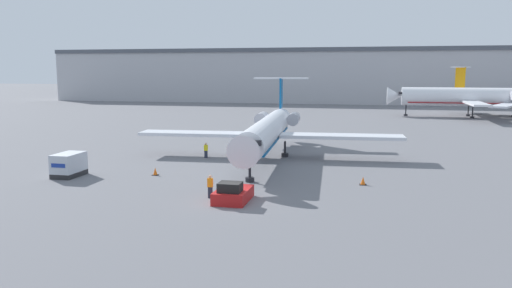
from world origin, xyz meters
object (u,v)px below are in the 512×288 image
(luggage_cart, at_px, (69,165))
(traffic_cone_left, at_px, (155,172))
(traffic_cone_right, at_px, (363,181))
(airplane_main, at_px, (268,130))
(airplane_parked_far_right, at_px, (466,97))
(pushback_tug, at_px, (233,194))
(worker_by_wing, at_px, (206,150))
(worker_near_tug, at_px, (210,186))

(luggage_cart, bearing_deg, traffic_cone_left, 16.41)
(traffic_cone_left, relative_size, traffic_cone_right, 1.03)
(airplane_main, height_order, airplane_parked_far_right, airplane_parked_far_right)
(luggage_cart, relative_size, airplane_parked_far_right, 0.10)
(pushback_tug, height_order, airplane_parked_far_right, airplane_parked_far_right)
(pushback_tug, distance_m, worker_by_wing, 19.27)
(airplane_main, relative_size, worker_near_tug, 16.95)
(airplane_main, distance_m, worker_near_tug, 18.92)
(pushback_tug, height_order, traffic_cone_right, pushback_tug)
(worker_near_tug, xyz_separation_m, worker_by_wing, (-5.98, 17.06, -0.07))
(luggage_cart, distance_m, worker_by_wing, 15.37)
(pushback_tug, distance_m, traffic_cone_left, 12.17)
(airplane_main, xyz_separation_m, traffic_cone_right, (10.60, -11.60, -2.81))
(pushback_tug, relative_size, airplane_parked_far_right, 0.12)
(worker_near_tug, distance_m, airplane_parked_far_right, 82.88)
(worker_by_wing, bearing_deg, traffic_cone_left, -99.40)
(traffic_cone_right, height_order, airplane_parked_far_right, airplane_parked_far_right)
(worker_by_wing, bearing_deg, luggage_cart, -126.93)
(airplane_main, relative_size, traffic_cone_left, 42.39)
(worker_near_tug, bearing_deg, traffic_cone_left, 137.52)
(worker_near_tug, bearing_deg, pushback_tug, -14.60)
(pushback_tug, bearing_deg, traffic_cone_right, 39.00)
(traffic_cone_left, bearing_deg, worker_by_wing, 80.60)
(traffic_cone_right, relative_size, airplane_parked_far_right, 0.02)
(airplane_main, height_order, pushback_tug, airplane_main)
(worker_by_wing, xyz_separation_m, traffic_cone_left, (-1.67, -10.06, -0.54))
(airplane_parked_far_right, bearing_deg, airplane_main, -118.27)
(pushback_tug, bearing_deg, airplane_main, 93.32)
(luggage_cart, bearing_deg, traffic_cone_right, 5.15)
(airplane_parked_far_right, bearing_deg, worker_by_wing, -122.49)
(worker_near_tug, height_order, traffic_cone_right, worker_near_tug)
(luggage_cart, height_order, traffic_cone_left, luggage_cart)
(airplane_main, relative_size, worker_by_wing, 18.13)
(worker_near_tug, relative_size, traffic_cone_left, 2.50)
(traffic_cone_right, bearing_deg, airplane_parked_far_right, 73.57)
(luggage_cart, bearing_deg, airplane_main, 41.13)
(airplane_main, xyz_separation_m, luggage_cart, (-16.03, -14.00, -2.06))
(airplane_main, distance_m, traffic_cone_right, 15.96)
(airplane_main, distance_m, airplane_parked_far_right, 65.50)
(traffic_cone_right, bearing_deg, worker_by_wing, 150.38)
(worker_near_tug, height_order, worker_by_wing, worker_near_tug)
(traffic_cone_left, distance_m, airplane_parked_far_right, 79.99)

